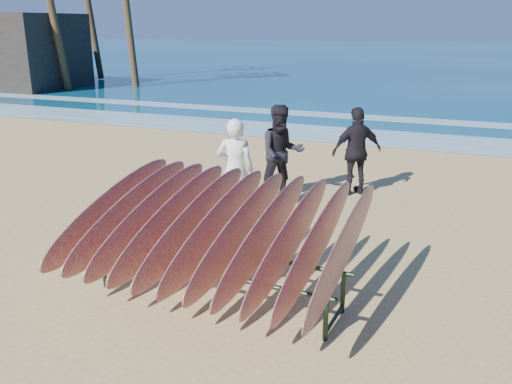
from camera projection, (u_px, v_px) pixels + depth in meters
ground at (234, 276)px, 7.30m from camera, size 120.00×120.00×0.00m
ocean at (452, 56)px, 55.98m from camera, size 160.00×160.00×0.00m
foam_near at (371, 137)px, 16.15m from camera, size 160.00×160.00×0.00m
foam_far at (390, 119)px, 19.24m from camera, size 160.00×160.00×0.00m
surfboard_rack at (217, 228)px, 6.41m from camera, size 3.30×2.87×1.55m
person_white at (235, 169)px, 9.20m from camera, size 0.72×0.56×1.75m
person_dark_a at (282, 153)px, 10.21m from camera, size 1.12×1.06×1.82m
person_dark_b at (357, 151)px, 10.55m from camera, size 1.07×0.94×1.73m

